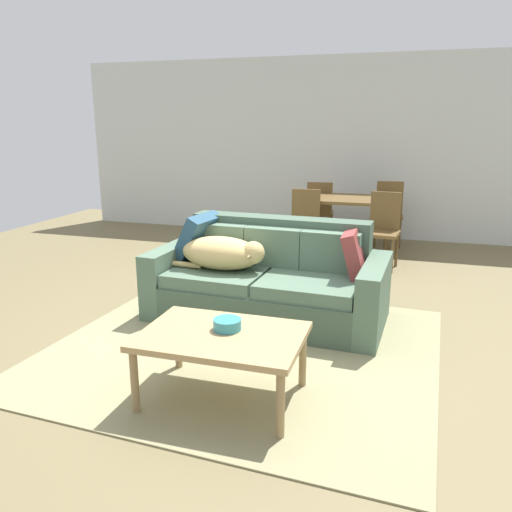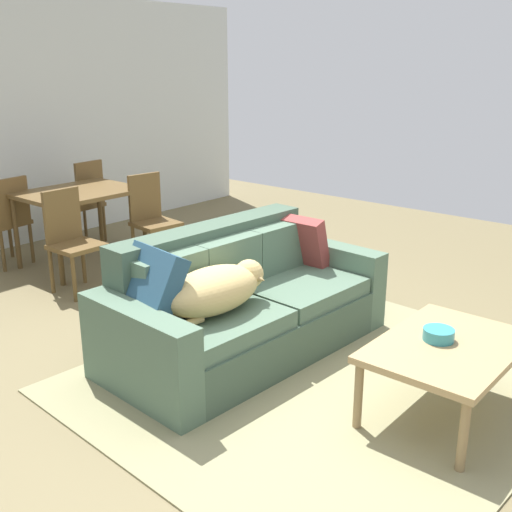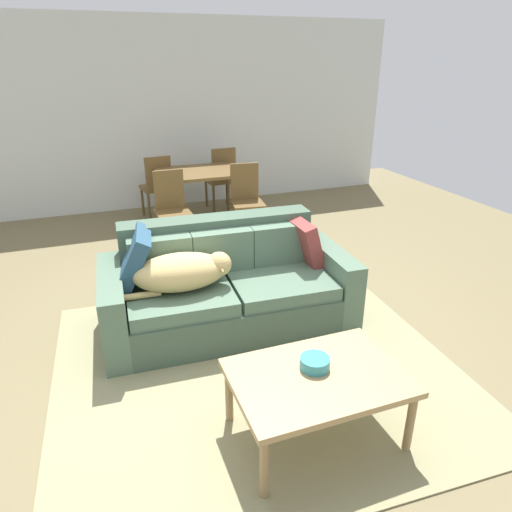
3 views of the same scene
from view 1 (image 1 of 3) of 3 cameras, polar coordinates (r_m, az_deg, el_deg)
name	(u,v)px [view 1 (image 1 of 3)]	position (r m, az deg, el deg)	size (l,w,h in m)	color
ground_plane	(243,325)	(4.49, -1.49, -7.82)	(10.00, 10.00, 0.00)	brown
back_partition	(324,148)	(8.05, 7.63, 11.98)	(8.00, 0.12, 2.70)	silver
area_rug	(244,348)	(4.05, -1.40, -10.33)	(2.91, 2.67, 0.01)	gray
couch	(269,282)	(4.60, 1.53, -2.91)	(2.12, 1.09, 0.87)	#415846
dog_on_left_cushion	(224,253)	(4.51, -3.67, 0.33)	(0.92, 0.43, 0.29)	tan
throw_pillow_by_left_arm	(197,238)	(4.84, -6.69, 2.03)	(0.12, 0.48, 0.48)	#274B63
throw_pillow_by_right_arm	(355,255)	(4.40, 11.10, 0.13)	(0.11, 0.41, 0.41)	brown
coffee_table	(222,341)	(3.21, -3.84, -9.49)	(1.01, 0.71, 0.46)	tan
bowl_on_coffee_table	(227,324)	(3.23, -3.26, -7.70)	(0.18, 0.18, 0.07)	teal
dining_table	(350,204)	(6.86, 10.56, 5.81)	(1.10, 0.86, 0.77)	brown
dining_chair_near_left	(304,223)	(6.40, 5.42, 3.71)	(0.41, 0.41, 0.92)	brown
dining_chair_near_right	(383,227)	(6.33, 14.10, 3.21)	(0.45, 0.45, 0.92)	brown
dining_chair_far_left	(319,210)	(7.47, 7.17, 5.22)	(0.45, 0.45, 0.91)	brown
dining_chair_far_right	(388,211)	(7.45, 14.70, 4.95)	(0.43, 0.43, 0.94)	brown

